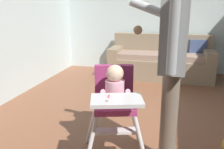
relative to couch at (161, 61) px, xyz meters
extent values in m
cube|color=brown|center=(-0.04, -2.48, -0.38)|extent=(5.93, 7.55, 0.10)
cube|color=silver|center=(-0.04, 0.52, 0.94)|extent=(5.13, 0.06, 2.54)
cube|color=#86745C|center=(-0.01, -0.06, -0.13)|extent=(2.03, 0.84, 0.40)
cube|color=#86745C|center=(-0.01, 0.27, 0.30)|extent=(2.03, 0.22, 0.46)
cube|color=#86745C|center=(-0.93, -0.06, 0.17)|extent=(0.20, 0.84, 0.20)
cube|color=#86745C|center=(0.92, -0.06, 0.17)|extent=(0.20, 0.84, 0.20)
cube|color=gray|center=(-0.44, -0.11, 0.12)|extent=(0.80, 0.60, 0.11)
cube|color=gray|center=(0.43, -0.11, 0.12)|extent=(0.80, 0.60, 0.11)
cube|color=#3D4C75|center=(0.71, 0.14, 0.27)|extent=(0.35, 0.16, 0.34)
cylinder|color=silver|center=(-0.43, -3.30, -0.08)|extent=(0.13, 0.20, 0.52)
cylinder|color=silver|center=(-0.01, -3.17, -0.08)|extent=(0.20, 0.13, 0.52)
cylinder|color=silver|center=(-0.55, -2.87, -0.08)|extent=(0.20, 0.13, 0.52)
cylinder|color=silver|center=(-0.13, -2.75, -0.08)|extent=(0.13, 0.20, 0.52)
cube|color=#9B3268|center=(-0.28, -3.02, 0.20)|extent=(0.45, 0.45, 0.05)
cube|color=#9B3268|center=(-0.32, -2.88, 0.38)|extent=(0.37, 0.17, 0.32)
cube|color=silver|center=(-0.20, -3.30, 0.37)|extent=(0.46, 0.36, 0.03)
cube|color=silver|center=(-0.25, -3.13, 0.01)|extent=(0.41, 0.21, 0.02)
cylinder|color=#E29FB5|center=(-0.27, -3.04, 0.34)|extent=(0.21, 0.21, 0.22)
sphere|color=beige|center=(-0.27, -3.05, 0.51)|extent=(0.15, 0.15, 0.15)
cylinder|color=#E29FB5|center=(-0.36, -3.11, 0.35)|extent=(0.08, 0.15, 0.10)
cylinder|color=#E29FB5|center=(-0.16, -3.05, 0.35)|extent=(0.08, 0.15, 0.10)
cylinder|color=#CC384C|center=(-0.26, -3.32, 0.39)|extent=(0.03, 0.13, 0.01)
cube|color=white|center=(-0.25, -3.38, 0.39)|extent=(0.02, 0.03, 0.02)
cylinder|color=#706151|center=(0.21, -2.99, 0.12)|extent=(0.14, 0.14, 0.90)
cylinder|color=#706151|center=(0.20, -3.11, 0.12)|extent=(0.14, 0.14, 0.90)
cube|color=#979D9F|center=(0.21, -3.05, 0.87)|extent=(0.22, 0.41, 0.60)
cylinder|color=#979D9F|center=(0.05, -2.86, 1.03)|extent=(0.48, 0.10, 0.23)
sphere|color=#997051|center=(-0.11, -2.85, 0.87)|extent=(0.08, 0.08, 0.08)
cylinder|color=#979D9F|center=(0.19, -3.29, 0.87)|extent=(0.07, 0.07, 0.54)
camera|label=1|loc=(0.18, -5.03, 1.06)|focal=39.19mm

